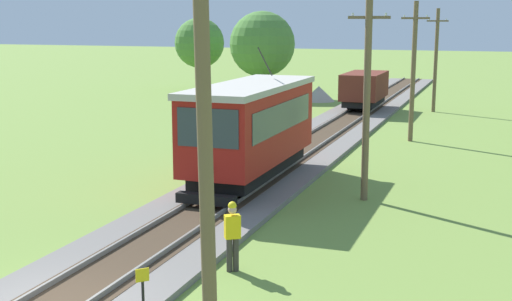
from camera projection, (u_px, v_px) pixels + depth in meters
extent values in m
cube|color=gray|center=(23.00, 299.00, 14.79)|extent=(0.07, 120.00, 0.14)
cube|color=maroon|center=(251.00, 125.00, 25.58)|extent=(2.50, 8.00, 2.60)
cube|color=#B2ADA3|center=(251.00, 87.00, 25.32)|extent=(2.60, 8.32, 0.22)
cube|color=black|center=(251.00, 166.00, 25.88)|extent=(2.10, 7.04, 0.44)
cube|color=#2D3842|center=(208.00, 128.00, 21.78)|extent=(2.10, 0.03, 1.25)
cube|color=#2D3842|center=(284.00, 117.00, 25.10)|extent=(0.02, 6.72, 1.04)
sphere|color=#F4EAB2|center=(208.00, 169.00, 21.98)|extent=(0.28, 0.28, 0.28)
cylinder|color=black|center=(265.00, 62.00, 26.64)|extent=(0.05, 1.67, 1.19)
cube|color=black|center=(206.00, 199.00, 22.03)|extent=(2.00, 0.36, 0.32)
cylinder|color=black|center=(229.00, 179.00, 23.80)|extent=(1.54, 0.80, 0.80)
cylinder|color=black|center=(270.00, 155.00, 27.95)|extent=(1.54, 0.80, 0.80)
cube|color=maroon|center=(364.00, 85.00, 46.18)|extent=(2.40, 5.20, 1.70)
cube|color=black|center=(364.00, 101.00, 46.38)|extent=(2.02, 4.78, 0.38)
cylinder|color=black|center=(359.00, 104.00, 44.94)|extent=(1.54, 0.76, 0.76)
cylinder|color=black|center=(368.00, 99.00, 47.83)|extent=(1.54, 0.76, 0.76)
cylinder|color=brown|center=(205.00, 149.00, 10.66)|extent=(0.24, 0.56, 8.38)
cylinder|color=brown|center=(367.00, 98.00, 23.22)|extent=(0.24, 0.32, 7.05)
cube|color=brown|center=(369.00, 17.00, 22.71)|extent=(1.40, 0.10, 0.10)
cylinder|color=silver|center=(353.00, 14.00, 22.88)|extent=(0.08, 0.08, 0.10)
cylinder|color=silver|center=(386.00, 14.00, 22.51)|extent=(0.08, 0.08, 0.10)
cylinder|color=brown|center=(413.00, 72.00, 34.81)|extent=(0.24, 0.43, 7.04)
cube|color=brown|center=(416.00, 18.00, 34.31)|extent=(1.40, 0.10, 0.10)
cylinder|color=silver|center=(404.00, 16.00, 34.47)|extent=(0.08, 0.08, 0.10)
cylinder|color=silver|center=(427.00, 16.00, 34.11)|extent=(0.08, 0.08, 0.10)
cylinder|color=brown|center=(436.00, 61.00, 45.98)|extent=(0.24, 0.40, 6.85)
cube|color=brown|center=(438.00, 21.00, 45.49)|extent=(1.40, 0.10, 0.10)
cylinder|color=silver|center=(429.00, 19.00, 45.65)|extent=(0.08, 0.08, 0.10)
cylinder|color=silver|center=(446.00, 19.00, 45.29)|extent=(0.08, 0.08, 0.10)
cube|color=gold|center=(142.00, 275.00, 14.02)|extent=(0.21, 0.21, 0.28)
cone|color=#9E998E|center=(319.00, 94.00, 52.47)|extent=(2.44, 2.44, 1.15)
cylinder|color=#38332D|center=(229.00, 255.00, 17.04)|extent=(0.15, 0.15, 0.86)
cylinder|color=#38332D|center=(236.00, 254.00, 17.08)|extent=(0.15, 0.15, 0.86)
cube|color=yellow|center=(232.00, 227.00, 16.92)|extent=(0.45, 0.41, 0.58)
sphere|color=tan|center=(232.00, 210.00, 16.84)|extent=(0.22, 0.22, 0.22)
sphere|color=yellow|center=(232.00, 206.00, 16.82)|extent=(0.21, 0.21, 0.21)
cylinder|color=#4C3823|center=(262.00, 83.00, 55.64)|extent=(0.32, 0.32, 2.22)
sphere|color=#4C7F38|center=(262.00, 44.00, 55.06)|extent=(5.23, 5.23, 5.23)
cylinder|color=#4C3823|center=(200.00, 76.00, 60.47)|extent=(0.32, 0.32, 2.49)
sphere|color=#4C7F38|center=(200.00, 43.00, 59.93)|extent=(4.31, 4.31, 4.31)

